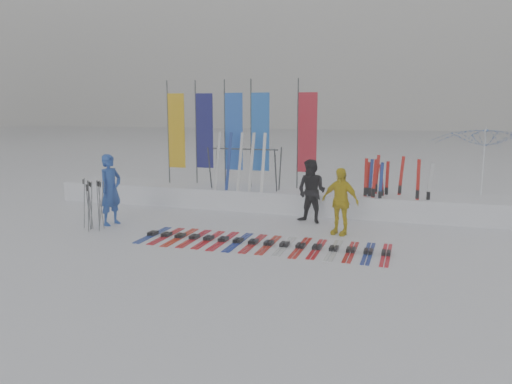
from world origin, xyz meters
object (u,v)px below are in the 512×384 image
(person_black, at_px, (312,191))
(tent_canopy, at_px, (482,172))
(person_yellow, at_px, (340,201))
(ski_row, at_px, (261,243))
(person_blue, at_px, (111,190))
(ski_rack, at_px, (245,163))

(person_black, height_order, tent_canopy, tent_canopy)
(person_yellow, bearing_deg, ski_row, -117.71)
(person_yellow, distance_m, ski_row, 2.20)
(person_black, distance_m, tent_canopy, 4.74)
(person_blue, relative_size, ski_row, 0.33)
(person_blue, distance_m, tent_canopy, 9.86)
(ski_row, bearing_deg, tent_canopy, 42.47)
(tent_canopy, xyz_separation_m, ski_rack, (-6.45, -0.95, 0.12))
(person_black, bearing_deg, ski_rack, 171.40)
(tent_canopy, xyz_separation_m, ski_row, (-4.88, -4.46, -1.23))
(person_yellow, height_order, ski_row, person_yellow)
(tent_canopy, relative_size, ski_row, 0.51)
(person_yellow, height_order, tent_canopy, tent_canopy)
(person_blue, relative_size, person_yellow, 1.14)
(person_yellow, bearing_deg, person_black, 150.23)
(person_yellow, relative_size, ski_rack, 0.78)
(person_blue, relative_size, ski_rack, 0.89)
(person_yellow, bearing_deg, ski_rack, 164.52)
(person_black, relative_size, ski_row, 0.30)
(person_blue, distance_m, person_black, 5.14)
(ski_rack, bearing_deg, person_blue, -132.84)
(person_black, bearing_deg, person_blue, -142.23)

